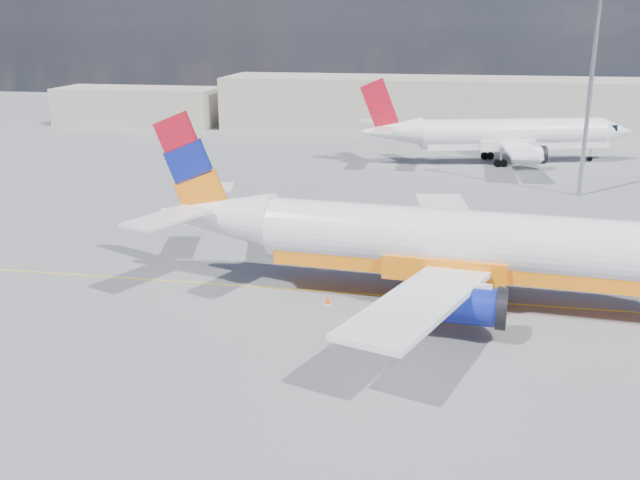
% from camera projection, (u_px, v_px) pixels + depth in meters
% --- Properties ---
extents(ground, '(240.00, 240.00, 0.00)m').
position_uv_depth(ground, '(343.00, 312.00, 41.99)').
color(ground, slate).
rests_on(ground, ground).
extents(taxi_line, '(70.00, 0.15, 0.01)m').
position_uv_depth(taxi_line, '(351.00, 293.00, 44.80)').
color(taxi_line, yellow).
rests_on(taxi_line, ground).
extents(terminal_main, '(70.00, 14.00, 8.00)m').
position_uv_depth(terminal_main, '(449.00, 104.00, 110.40)').
color(terminal_main, '#ABA493').
rests_on(terminal_main, ground).
extents(terminal_annex, '(26.00, 10.00, 6.00)m').
position_uv_depth(terminal_annex, '(139.00, 106.00, 116.58)').
color(terminal_annex, '#ABA493').
rests_on(terminal_annex, ground).
extents(main_jet, '(36.67, 28.91, 11.12)m').
position_uv_depth(main_jet, '(446.00, 244.00, 42.37)').
color(main_jet, white).
rests_on(main_jet, ground).
extents(second_jet, '(33.59, 25.60, 10.16)m').
position_uv_depth(second_jet, '(503.00, 135.00, 84.82)').
color(second_jet, white).
rests_on(second_jet, ground).
extents(gse_tug, '(2.61, 1.88, 1.72)m').
position_uv_depth(gse_tug, '(493.00, 262.00, 48.16)').
color(gse_tug, black).
rests_on(gse_tug, ground).
extents(traffic_cone, '(0.40, 0.40, 0.55)m').
position_uv_depth(traffic_cone, '(327.00, 300.00, 43.05)').
color(traffic_cone, white).
rests_on(traffic_cone, ground).
extents(floodlight_mast, '(1.44, 1.44, 19.71)m').
position_uv_depth(floodlight_mast, '(592.00, 72.00, 66.38)').
color(floodlight_mast, '#9999A1').
rests_on(floodlight_mast, ground).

